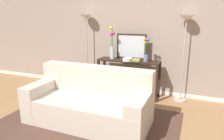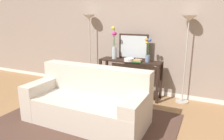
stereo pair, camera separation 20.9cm
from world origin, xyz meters
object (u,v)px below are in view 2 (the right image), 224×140
(couch, at_px, (88,103))
(fruit_bowl, at_px, (129,60))
(book_stack, at_px, (138,61))
(book_row_under_console, at_px, (114,91))
(console_table, at_px, (130,71))
(vase_short_flowers, at_px, (148,51))
(floor_lamp_right, at_px, (188,35))
(vase_tall_flowers, at_px, (114,46))
(wall_mirror, at_px, (133,47))
(floor_lamp_left, at_px, (89,31))

(couch, height_order, fruit_bowl, couch)
(book_stack, distance_m, book_row_under_console, 0.96)
(fruit_bowl, bearing_deg, book_row_under_console, 163.92)
(console_table, bearing_deg, fruit_bowl, -83.47)
(console_table, distance_m, vase_short_flowers, 0.59)
(couch, xyz_separation_m, vase_short_flowers, (0.59, 1.34, 0.70))
(console_table, distance_m, book_stack, 0.35)
(console_table, height_order, floor_lamp_right, floor_lamp_right)
(fruit_bowl, height_order, book_row_under_console, fruit_bowl)
(console_table, xyz_separation_m, floor_lamp_right, (1.08, 0.13, 0.79))
(floor_lamp_right, bearing_deg, vase_tall_flowers, -174.84)
(vase_short_flowers, bearing_deg, fruit_bowl, -164.87)
(console_table, distance_m, wall_mirror, 0.53)
(wall_mirror, xyz_separation_m, book_row_under_console, (-0.38, -0.15, -1.00))
(vase_tall_flowers, xyz_separation_m, vase_short_flowers, (0.74, -0.02, -0.05))
(floor_lamp_right, distance_m, vase_short_flowers, 0.80)
(vase_tall_flowers, height_order, book_row_under_console, vase_tall_flowers)
(book_stack, bearing_deg, fruit_bowl, 178.97)
(console_table, relative_size, floor_lamp_left, 0.76)
(couch, xyz_separation_m, floor_lamp_left, (-0.85, 1.49, 1.04))
(floor_lamp_left, xyz_separation_m, book_row_under_console, (0.70, -0.13, -1.30))
(couch, distance_m, console_table, 1.40)
(wall_mirror, bearing_deg, floor_lamp_right, -0.74)
(book_stack, bearing_deg, floor_lamp_right, 15.75)
(floor_lamp_left, bearing_deg, vase_short_flowers, -5.94)
(wall_mirror, bearing_deg, vase_short_flowers, -24.39)
(vase_short_flowers, distance_m, book_row_under_console, 1.21)
(vase_short_flowers, xyz_separation_m, book_stack, (-0.17, -0.10, -0.19))
(floor_lamp_left, xyz_separation_m, floor_lamp_right, (2.15, -0.00, -0.02))
(console_table, height_order, wall_mirror, wall_mirror)
(floor_lamp_right, relative_size, wall_mirror, 2.62)
(floor_lamp_left, distance_m, vase_tall_flowers, 0.77)
(book_row_under_console, bearing_deg, vase_short_flowers, -1.13)
(console_table, relative_size, book_stack, 7.29)
(vase_tall_flowers, distance_m, book_stack, 0.64)
(floor_lamp_right, bearing_deg, book_row_under_console, -174.70)
(console_table, bearing_deg, floor_lamp_left, 172.80)
(floor_lamp_left, bearing_deg, console_table, -7.20)
(couch, height_order, vase_tall_flowers, vase_tall_flowers)
(vase_short_flowers, xyz_separation_m, fruit_bowl, (-0.36, -0.10, -0.19))
(wall_mirror, distance_m, vase_tall_flowers, 0.41)
(floor_lamp_right, relative_size, vase_short_flowers, 3.54)
(vase_short_flowers, distance_m, book_stack, 0.28)
(floor_lamp_right, bearing_deg, floor_lamp_left, 180.00)
(floor_lamp_left, relative_size, book_stack, 9.54)
(vase_short_flowers, distance_m, fruit_bowl, 0.41)
(book_row_under_console, bearing_deg, book_stack, -11.30)
(vase_short_flowers, height_order, fruit_bowl, vase_short_flowers)
(floor_lamp_right, bearing_deg, vase_short_flowers, -168.18)
(vase_tall_flowers, xyz_separation_m, fruit_bowl, (0.39, -0.11, -0.24))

